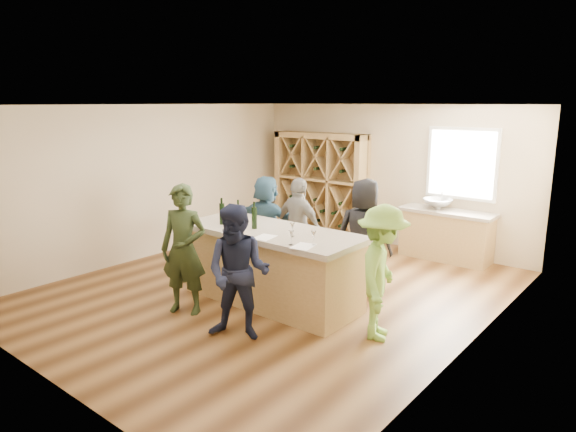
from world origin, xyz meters
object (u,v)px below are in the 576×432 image
Objects in this scene: wine_bottle_a at (222,213)px; wine_bottle_b at (222,214)px; wine_bottle_e at (254,218)px; person_far_left at (266,220)px; person_far_mid at (299,227)px; person_server at (382,273)px; person_far_right at (364,236)px; sink at (438,204)px; person_near_left at (184,249)px; person_near_right at (238,273)px; wine_bottle_c at (238,215)px; wine_rack at (320,184)px; tasting_counter_base at (271,268)px.

wine_bottle_b is at bearing -41.26° from wine_bottle_a.
person_far_left is at bearing 125.87° from wine_bottle_e.
person_far_mid is at bearing 98.46° from wine_bottle_e.
person_server is at bearing 157.98° from person_far_mid.
person_far_mid is 1.20m from person_far_right.
wine_bottle_a reaches higher than sink.
wine_bottle_e is 1.08m from person_near_left.
sink is at bearing -112.46° from person_far_right.
person_server is at bearing 152.84° from person_far_left.
person_server is (1.34, 1.09, -0.00)m from person_near_right.
person_near_right is (1.22, -0.91, -0.40)m from wine_bottle_b.
person_far_left is at bearing 45.14° from person_server.
person_near_right is 1.01× the size of person_far_mid.
sink is 0.33× the size of person_server.
person_far_mid reaches higher than wine_bottle_b.
person_near_right is (1.35, -1.03, -0.38)m from wine_bottle_a.
wine_bottle_e is at bearing -107.33° from sink.
wine_bottle_e is at bearing 70.88° from person_server.
person_far_mid is (-0.19, 1.27, -0.41)m from wine_bottle_e.
person_near_left is 2.69m from person_far_right.
person_far_left is at bearing 99.91° from person_near_right.
person_far_left reaches higher than sink.
wine_bottle_a is at bearing 117.76° from person_near_right.
wine_bottle_e is at bearing 98.53° from person_near_right.
wine_bottle_b is 1.49m from person_far_mid.
person_near_left is 1.07× the size of person_near_right.
sink is 4.12m from wine_bottle_a.
person_far_left reaches higher than wine_bottle_c.
wine_bottle_e is 1.29m from person_near_right.
sink is at bearing -136.81° from person_far_left.
person_far_left is at bearing -77.22° from wine_rack.
tasting_counter_base is at bearing 6.55° from wine_bottle_a.
person_far_mid reaches higher than wine_bottle_e.
wine_bottle_b is 0.18× the size of person_far_right.
wine_bottle_b is 1.09× the size of wine_bottle_c.
person_far_left reaches higher than wine_bottle_b.
tasting_counter_base is 1.63× the size of person_far_left.
person_server reaches higher than tasting_counter_base.
wine_bottle_e reaches higher than sink.
sink is 3.88m from wine_bottle_e.
wine_rack is at bearing 104.52° from wine_bottle_b.
wine_rack is 2.45m from person_far_left.
wine_bottle_c is (-1.51, -3.66, 0.21)m from sink.
wine_bottle_c is at bearing 89.05° from person_far_mid.
wine_bottle_a is 1.49m from person_far_left.
wine_bottle_c reaches higher than sink.
person_near_right is (1.13, -0.10, -0.06)m from person_near_left.
tasting_counter_base is 1.27m from person_near_right.
wine_rack is 0.85× the size of tasting_counter_base.
tasting_counter_base is 8.26× the size of wine_bottle_b.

